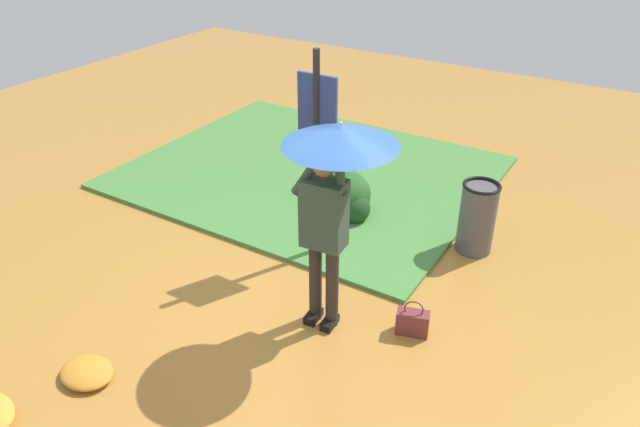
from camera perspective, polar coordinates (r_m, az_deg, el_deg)
ground_plane at (r=5.78m, az=-0.02°, el=-10.37°), size 18.00×18.00×0.00m
grass_verge at (r=8.49m, az=-1.06°, el=4.01°), size 4.80×4.00×0.05m
person_with_umbrella at (r=4.92m, az=1.26°, el=3.55°), size 0.96×0.96×2.04m
info_sign_post at (r=6.04m, az=-0.28°, el=7.67°), size 0.44×0.07×2.30m
handbag at (r=5.65m, az=8.85°, el=-10.24°), size 0.33×0.22×0.37m
trash_bin at (r=6.80m, az=14.81°, el=-0.37°), size 0.42×0.42×0.83m
shrub_cluster at (r=7.31m, az=2.56°, el=1.63°), size 0.71×0.64×0.58m
leaf_pile_by_bench at (r=5.58m, az=-21.42°, el=-13.99°), size 0.49×0.39×0.11m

